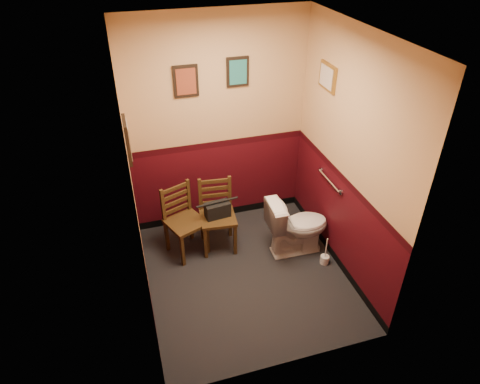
% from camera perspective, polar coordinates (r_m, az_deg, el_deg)
% --- Properties ---
extents(floor, '(2.20, 2.40, 0.00)m').
position_cam_1_polar(floor, '(5.05, 0.83, -11.02)').
color(floor, black).
rests_on(floor, ground).
extents(ceiling, '(2.20, 2.40, 0.00)m').
position_cam_1_polar(ceiling, '(3.69, 1.18, 20.32)').
color(ceiling, silver).
rests_on(ceiling, ground).
extents(wall_back, '(2.20, 0.00, 2.70)m').
position_cam_1_polar(wall_back, '(5.23, -3.01, 8.75)').
color(wall_back, '#3D0810').
rests_on(wall_back, ground).
extents(wall_front, '(2.20, 0.00, 2.70)m').
position_cam_1_polar(wall_front, '(3.31, 7.26, -8.31)').
color(wall_front, '#3D0810').
rests_on(wall_front, ground).
extents(wall_left, '(0.00, 2.40, 2.70)m').
position_cam_1_polar(wall_left, '(4.07, -13.98, -0.22)').
color(wall_left, '#3D0810').
rests_on(wall_left, ground).
extents(wall_right, '(0.00, 2.40, 2.70)m').
position_cam_1_polar(wall_right, '(4.62, 14.13, 4.13)').
color(wall_right, '#3D0810').
rests_on(wall_right, ground).
extents(grab_bar, '(0.05, 0.56, 0.06)m').
position_cam_1_polar(grab_bar, '(4.99, 11.85, 1.47)').
color(grab_bar, silver).
rests_on(grab_bar, wall_right).
extents(framed_print_back_a, '(0.28, 0.04, 0.36)m').
position_cam_1_polar(framed_print_back_a, '(4.93, -7.23, 14.44)').
color(framed_print_back_a, black).
rests_on(framed_print_back_a, wall_back).
extents(framed_print_back_b, '(0.26, 0.04, 0.34)m').
position_cam_1_polar(framed_print_back_b, '(5.04, -0.31, 15.73)').
color(framed_print_back_b, black).
rests_on(framed_print_back_b, wall_back).
extents(framed_print_left, '(0.04, 0.30, 0.38)m').
position_cam_1_polar(framed_print_left, '(3.91, -14.79, 6.71)').
color(framed_print_left, black).
rests_on(framed_print_left, wall_left).
extents(framed_print_right, '(0.04, 0.34, 0.28)m').
position_cam_1_polar(framed_print_right, '(4.81, 11.59, 14.82)').
color(framed_print_right, olive).
rests_on(framed_print_right, wall_right).
extents(toilet, '(0.76, 0.44, 0.74)m').
position_cam_1_polar(toilet, '(5.19, 7.64, -4.51)').
color(toilet, white).
rests_on(toilet, floor).
extents(toilet_brush, '(0.10, 0.10, 0.37)m').
position_cam_1_polar(toilet_brush, '(5.26, 11.22, -8.76)').
color(toilet_brush, silver).
rests_on(toilet_brush, floor).
extents(chair_left, '(0.54, 0.54, 0.88)m').
position_cam_1_polar(chair_left, '(5.15, -7.51, -3.83)').
color(chair_left, '#4F3517').
rests_on(chair_left, floor).
extents(chair_right, '(0.46, 0.46, 0.90)m').
position_cam_1_polar(chair_right, '(5.19, -3.05, -3.12)').
color(chair_right, '#4F3517').
rests_on(chair_right, floor).
extents(handbag, '(0.31, 0.18, 0.22)m').
position_cam_1_polar(handbag, '(5.09, -3.03, -2.37)').
color(handbag, black).
rests_on(handbag, chair_right).
extents(tp_stack, '(0.23, 0.12, 0.20)m').
position_cam_1_polar(tp_stack, '(5.72, -2.64, -3.73)').
color(tp_stack, silver).
rests_on(tp_stack, floor).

